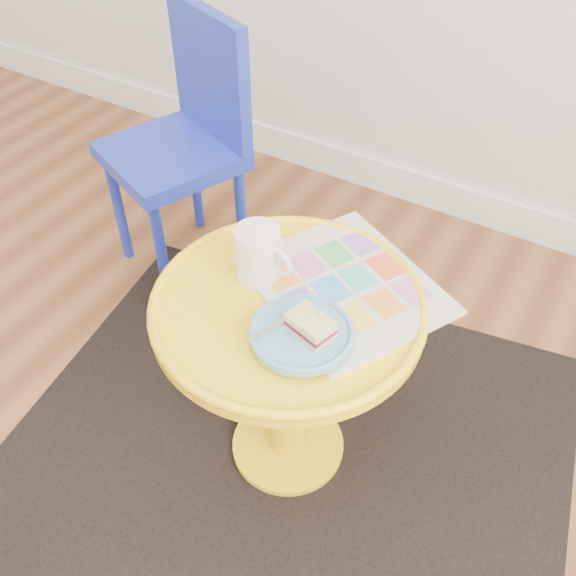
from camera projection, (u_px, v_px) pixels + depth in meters
The scene contains 8 objects.
rug at pixel (288, 447), 1.56m from camera, with size 1.30×1.10×0.01m, color black.
side_table at pixel (288, 351), 1.31m from camera, with size 0.53×0.53×0.50m.
chair at pixel (187, 133), 1.78m from camera, with size 0.44×0.44×0.76m.
newspaper at pixel (345, 285), 1.25m from camera, with size 0.36×0.31×0.01m, color silver.
mug at pixel (259, 253), 1.23m from camera, with size 0.13×0.09×0.12m.
plate at pixel (301, 334), 1.13m from camera, with size 0.18×0.18×0.02m.
cake_slice at pixel (310, 326), 1.11m from camera, with size 0.09×0.07×0.04m.
fork at pixel (284, 320), 1.14m from camera, with size 0.05×0.14×0.00m.
Camera 1 is at (0.88, 0.16, 1.36)m, focal length 40.00 mm.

